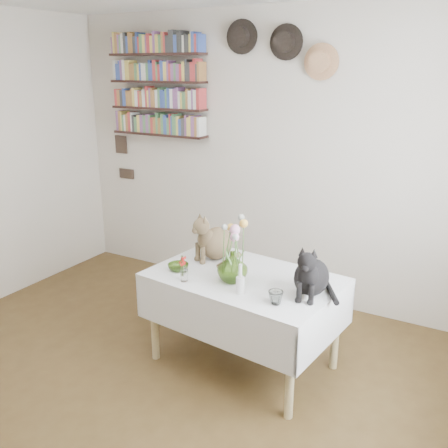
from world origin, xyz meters
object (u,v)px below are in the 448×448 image
Objects in this scene: black_cat at (312,268)px; flower_vase at (232,267)px; bookshelf_unit at (158,86)px; dining_table at (244,298)px; tabby_cat at (217,235)px.

flower_vase is (-0.51, -0.08, -0.07)m from black_cat.
flower_vase is at bearing -39.59° from bookshelf_unit.
black_cat reaches higher than flower_vase.
dining_table is at bearing 75.25° from flower_vase.
dining_table is 2.29m from bookshelf_unit.
bookshelf_unit reaches higher than tabby_cat.
tabby_cat is 1.77m from bookshelf_unit.
flower_vase is at bearing -176.60° from black_cat.
tabby_cat reaches higher than black_cat.
tabby_cat reaches higher than dining_table.
black_cat is at bearing -3.86° from dining_table.
black_cat is 1.67× the size of flower_vase.
tabby_cat is 1.72× the size of flower_vase.
tabby_cat is at bearing 148.85° from dining_table.
black_cat is (0.48, -0.03, 0.34)m from dining_table.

